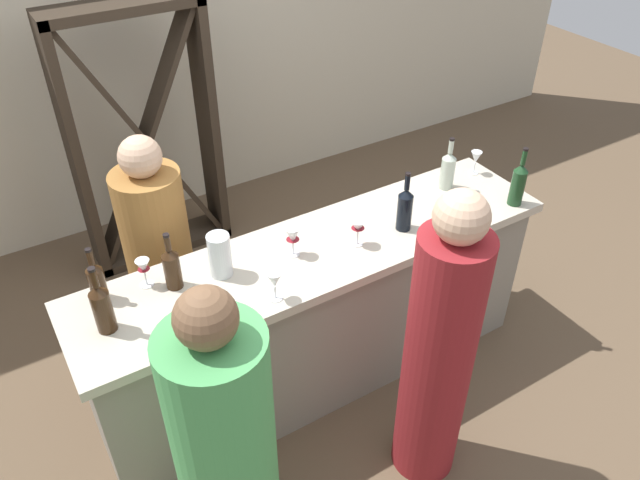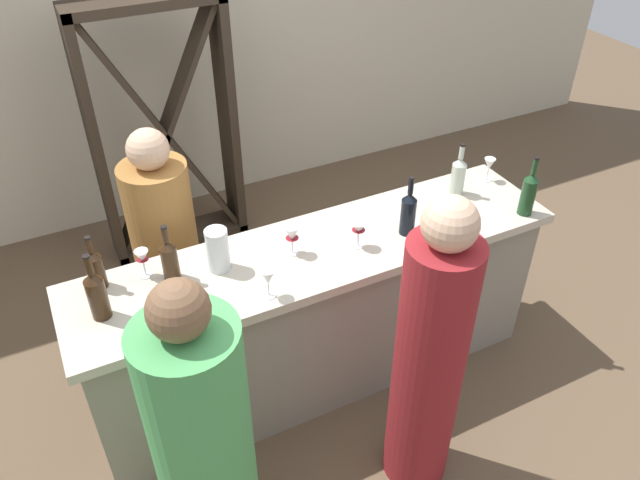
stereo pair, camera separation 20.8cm
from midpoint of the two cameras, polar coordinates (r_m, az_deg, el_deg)
name	(u,v)px [view 2 (the right image)]	position (r m, az deg, el deg)	size (l,w,h in m)	color
ground_plane	(320,375)	(3.68, 1.65, -12.34)	(12.00, 12.00, 0.00)	brown
back_wall	(179,22)	(4.67, -11.48, 18.93)	(8.00, 0.10, 2.80)	beige
bar_counter	(320,317)	(3.34, 1.79, -7.07)	(2.47, 0.59, 0.93)	gray
wine_rack	(164,133)	(4.29, -12.71, 9.52)	(0.95, 0.28, 1.75)	#33281E
wine_bottle_leftmost_amber_brown	(97,294)	(2.72, -17.73, -4.78)	(0.08, 0.08, 0.33)	#331E0F
wine_bottle_second_left_amber_brown	(96,268)	(2.89, -17.93, -2.53)	(0.07, 0.07, 0.28)	#331E0F
wine_bottle_center_amber_brown	(169,259)	(2.85, -11.61, -1.77)	(0.08, 0.08, 0.29)	#331E0F
wine_bottle_second_right_near_black	(408,212)	(3.12, 9.98, 2.48)	(0.08, 0.08, 0.33)	black
wine_bottle_rightmost_clear_pale	(458,175)	(3.49, 14.22, 5.73)	(0.08, 0.08, 0.31)	#B7C6B2
wine_bottle_far_right_olive_green	(529,193)	(3.42, 20.23, 4.06)	(0.08, 0.08, 0.34)	#193D1E
wine_glass_near_left	(268,278)	(2.71, -2.62, -3.54)	(0.07, 0.07, 0.15)	white
wine_glass_near_center	(359,229)	(3.00, 5.53, 0.93)	(0.08, 0.08, 0.14)	white
wine_glass_near_right	(292,236)	(2.95, -0.56, 0.34)	(0.07, 0.07, 0.16)	white
wine_glass_far_left	(489,165)	(3.67, 16.81, 6.55)	(0.06, 0.06, 0.14)	white
wine_glass_far_center	(142,258)	(2.90, -14.00, -1.69)	(0.07, 0.07, 0.14)	white
water_pitcher	(218,250)	(2.87, -7.32, -0.95)	(0.11, 0.11, 0.22)	silver
person_left_guest	(205,455)	(2.51, -8.00, -19.00)	(0.42, 0.42, 1.57)	#4CA559
person_center_guest	(429,363)	(2.79, 12.09, -10.98)	(0.40, 0.40, 1.59)	maroon
person_right_guest	(168,256)	(3.51, -12.12, -1.53)	(0.38, 0.38, 1.43)	#9E6B33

